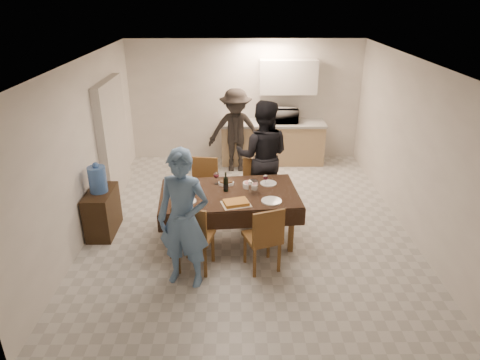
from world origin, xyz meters
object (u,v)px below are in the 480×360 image
object	(u,v)px
console	(102,212)
person_near	(184,220)
person_kitchen	(236,131)
water_jug	(98,179)
wine_bottle	(226,182)
person_far	(263,156)
savoury_tart	(236,203)
water_pitcher	(253,187)
dining_table	(229,195)
microwave	(285,115)

from	to	relation	value
console	person_near	world-z (taller)	person_near
console	person_kitchen	world-z (taller)	person_kitchen
water_jug	wine_bottle	distance (m)	1.94
person_near	person_far	bearing A→B (deg)	76.97
person_near	savoury_tart	bearing A→B (deg)	60.48
water_jug	person_kitchen	bearing A→B (deg)	50.56
water_jug	person_kitchen	world-z (taller)	person_kitchen
wine_bottle	water_pitcher	size ratio (longest dim) A/B	1.43
dining_table	water_jug	size ratio (longest dim) A/B	5.24
dining_table	water_pitcher	distance (m)	0.38
wine_bottle	person_near	bearing A→B (deg)	-114.44
water_jug	person_far	distance (m)	2.67
person_far	person_kitchen	world-z (taller)	person_far
person_far	console	bearing A→B (deg)	26.95
wine_bottle	person_far	size ratio (longest dim) A/B	0.16
person_near	person_kitchen	size ratio (longest dim) A/B	1.06
dining_table	savoury_tart	distance (m)	0.40
wine_bottle	water_pitcher	world-z (taller)	wine_bottle
water_jug	person_far	size ratio (longest dim) A/B	0.21
savoury_tart	console	bearing A→B (deg)	164.27
savoury_tart	wine_bottle	bearing A→B (deg)	109.23
wine_bottle	savoury_tart	world-z (taller)	wine_bottle
wine_bottle	savoury_tart	xyz separation A→B (m)	(0.15, -0.43, -0.13)
water_jug	dining_table	bearing A→B (deg)	-5.95
dining_table	wine_bottle	xyz separation A→B (m)	(-0.05, 0.05, 0.19)
console	water_jug	distance (m)	0.55
wine_bottle	water_pitcher	distance (m)	0.41
dining_table	water_jug	world-z (taller)	water_jug
person_far	person_near	bearing A→B (deg)	70.88
water_pitcher	console	bearing A→B (deg)	173.72
water_pitcher	savoury_tart	xyz separation A→B (m)	(-0.25, -0.33, -0.08)
person_kitchen	water_jug	bearing A→B (deg)	-129.44
microwave	person_kitchen	xyz separation A→B (m)	(-1.05, -0.45, -0.20)
water_pitcher	microwave	bearing A→B (deg)	76.19
water_jug	savoury_tart	world-z (taller)	water_jug
wine_bottle	microwave	bearing A→B (deg)	69.14
water_jug	person_far	world-z (taller)	person_far
wine_bottle	person_near	xyz separation A→B (m)	(-0.50, -1.10, -0.02)
console	water_jug	world-z (taller)	water_jug
wine_bottle	person_kitchen	world-z (taller)	person_kitchen
console	dining_table	bearing A→B (deg)	-5.95
person_near	person_far	size ratio (longest dim) A/B	0.96
savoury_tart	person_kitchen	size ratio (longest dim) A/B	0.22
water_pitcher	microwave	world-z (taller)	microwave
dining_table	wine_bottle	bearing A→B (deg)	129.84
water_pitcher	person_kitchen	distance (m)	2.80
savoury_tart	microwave	world-z (taller)	microwave
savoury_tart	person_kitchen	world-z (taller)	person_kitchen
wine_bottle	person_near	distance (m)	1.21
wine_bottle	person_near	world-z (taller)	person_near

